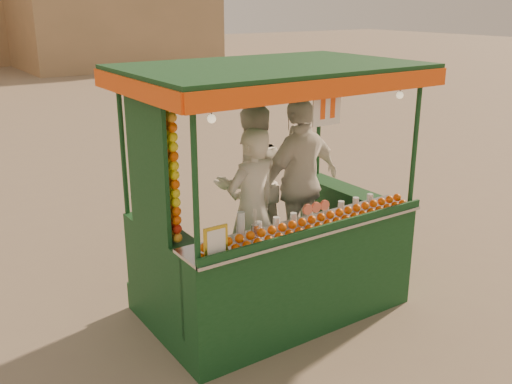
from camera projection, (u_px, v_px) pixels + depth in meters
ground at (315, 302)px, 6.19m from camera, size 90.00×90.00×0.00m
building_right at (113, 13)px, 27.99m from camera, size 9.00×6.00×5.00m
juice_cart at (271, 239)px, 5.75m from camera, size 2.78×1.80×2.53m
vendor_left at (252, 209)px, 5.70m from camera, size 0.65×0.47×1.65m
vendor_middle at (251, 184)px, 6.32m from camera, size 0.92×0.76×1.75m
vendor_right at (301, 182)px, 6.26m from camera, size 1.12×0.57×1.83m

